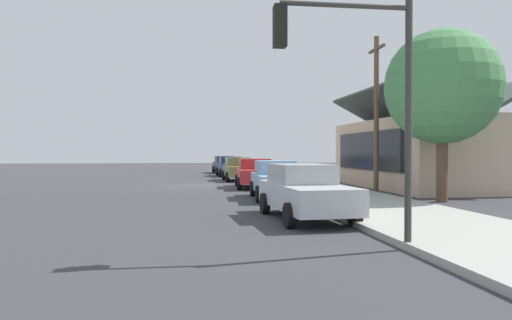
{
  "coord_description": "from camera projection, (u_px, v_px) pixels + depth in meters",
  "views": [
    {
      "loc": [
        28.15,
        -0.73,
        1.95
      ],
      "look_at": [
        0.34,
        3.16,
        1.49
      ],
      "focal_mm": 33.78,
      "sensor_mm": 36.0,
      "label": 1
    }
  ],
  "objects": [
    {
      "name": "car_charcoal",
      "position": [
        225.0,
        164.0,
        45.0
      ],
      "size": [
        4.5,
        2.26,
        1.59
      ],
      "rotation": [
        0.0,
        0.0,
        0.05
      ],
      "color": "#2D3035",
      "rests_on": "ground"
    },
    {
      "name": "shade_tree",
      "position": [
        442.0,
        87.0,
        18.73
      ],
      "size": [
        4.48,
        4.48,
        6.74
      ],
      "color": "brown",
      "rests_on": "ground"
    },
    {
      "name": "sidewalk_curb",
      "position": [
        296.0,
        183.0,
        28.78
      ],
      "size": [
        60.0,
        4.2,
        0.16
      ],
      "primitive_type": "cube",
      "color": "#A3A099",
      "rests_on": "ground"
    },
    {
      "name": "car_silver",
      "position": [
        305.0,
        191.0,
        14.03
      ],
      "size": [
        4.84,
        2.21,
        1.59
      ],
      "rotation": [
        0.0,
        0.0,
        0.06
      ],
      "color": "silver",
      "rests_on": "ground"
    },
    {
      "name": "fire_hydrant_red",
      "position": [
        275.0,
        177.0,
        27.69
      ],
      "size": [
        0.22,
        0.22,
        0.71
      ],
      "color": "red",
      "rests_on": "sidewalk_curb"
    },
    {
      "name": "car_cherry",
      "position": [
        255.0,
        173.0,
        26.43
      ],
      "size": [
        4.75,
        2.29,
        1.59
      ],
      "rotation": [
        0.0,
        0.0,
        -0.06
      ],
      "color": "red",
      "rests_on": "ground"
    },
    {
      "name": "ground_plane",
      "position": [
        201.0,
        186.0,
        28.01
      ],
      "size": [
        120.0,
        120.0,
        0.0
      ],
      "primitive_type": "plane",
      "color": "#38383D"
    },
    {
      "name": "storefront_building",
      "position": [
        421.0,
        152.0,
        26.55
      ],
      "size": [
        12.27,
        6.39,
        5.43
      ],
      "color": "#CCB293",
      "rests_on": "ground"
    },
    {
      "name": "utility_pole_wooden",
      "position": [
        376.0,
        111.0,
        23.08
      ],
      "size": [
        1.8,
        0.24,
        7.5
      ],
      "color": "brown",
      "rests_on": "ground"
    },
    {
      "name": "car_olive",
      "position": [
        238.0,
        169.0,
        32.85
      ],
      "size": [
        4.42,
        2.07,
        1.59
      ],
      "rotation": [
        0.0,
        0.0,
        0.02
      ],
      "color": "olive",
      "rests_on": "ground"
    },
    {
      "name": "car_skyblue",
      "position": [
        276.0,
        179.0,
        20.1
      ],
      "size": [
        4.59,
        2.1,
        1.59
      ],
      "rotation": [
        0.0,
        0.0,
        -0.05
      ],
      "color": "#8CB7E0",
      "rests_on": "ground"
    },
    {
      "name": "car_navy",
      "position": [
        230.0,
        166.0,
        39.15
      ],
      "size": [
        4.43,
        2.2,
        1.59
      ],
      "rotation": [
        0.0,
        0.0,
        0.03
      ],
      "color": "navy",
      "rests_on": "ground"
    },
    {
      "name": "traffic_light_main",
      "position": [
        357.0,
        73.0,
        9.4
      ],
      "size": [
        0.37,
        2.79,
        5.2
      ],
      "color": "#383833",
      "rests_on": "ground"
    }
  ]
}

